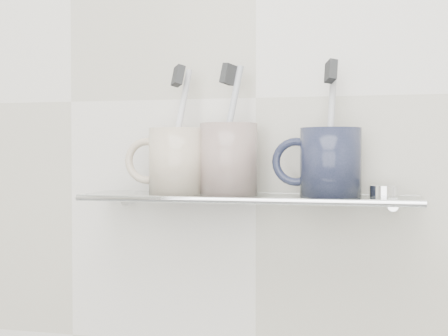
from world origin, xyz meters
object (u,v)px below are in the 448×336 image
(mug_center, at_px, (229,159))
(shelf_glass, at_px, (248,198))
(mug_left, at_px, (178,161))
(mug_right, at_px, (331,162))

(mug_center, bearing_deg, shelf_glass, -20.28)
(mug_left, xyz_separation_m, mug_center, (0.08, 0.00, 0.00))
(shelf_glass, distance_m, mug_left, 0.12)
(mug_left, height_order, mug_center, mug_center)
(mug_left, bearing_deg, mug_right, -24.96)
(shelf_glass, bearing_deg, mug_right, 2.36)
(mug_center, relative_size, mug_right, 1.08)
(mug_left, xyz_separation_m, mug_right, (0.23, 0.00, -0.00))
(mug_left, bearing_deg, shelf_glass, -27.55)
(mug_center, distance_m, mug_right, 0.15)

